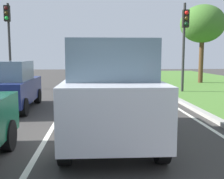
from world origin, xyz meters
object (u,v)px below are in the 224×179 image
object	(u,v)px
car_hatchback_far	(9,86)
tree_roadside_far	(203,24)
car_suv_ahead	(110,90)
traffic_light_overhead_left	(8,31)
traffic_light_near_right	(185,34)

from	to	relation	value
car_hatchback_far	tree_roadside_far	size ratio (longest dim) A/B	0.68
car_suv_ahead	traffic_light_overhead_left	world-z (taller)	traffic_light_overhead_left
car_hatchback_far	traffic_light_near_right	size ratio (longest dim) A/B	0.79
car_suv_ahead	car_hatchback_far	world-z (taller)	car_suv_ahead
car_suv_ahead	traffic_light_near_right	distance (m)	9.33
car_hatchback_far	traffic_light_near_right	xyz separation A→B (m)	(7.84, 4.19, 2.24)
car_suv_ahead	traffic_light_overhead_left	size ratio (longest dim) A/B	0.90
car_suv_ahead	tree_roadside_far	world-z (taller)	tree_roadside_far
car_hatchback_far	traffic_light_near_right	distance (m)	9.16
traffic_light_overhead_left	tree_roadside_far	xyz separation A→B (m)	(12.59, 2.62, 0.76)
tree_roadside_far	traffic_light_near_right	bearing A→B (deg)	-120.57
traffic_light_near_right	tree_roadside_far	bearing A→B (deg)	59.43
traffic_light_overhead_left	tree_roadside_far	bearing A→B (deg)	11.73
traffic_light_near_right	car_suv_ahead	bearing A→B (deg)	-118.76
car_hatchback_far	traffic_light_overhead_left	xyz separation A→B (m)	(-1.88, 6.43, 2.54)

